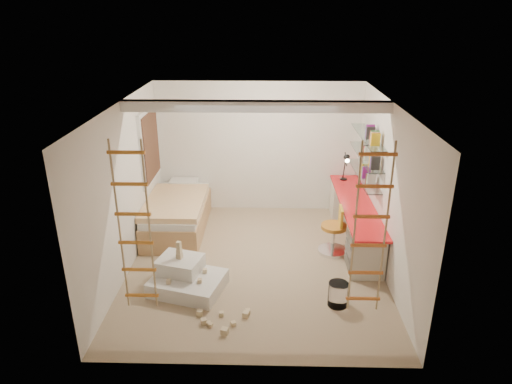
{
  "coord_description": "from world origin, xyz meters",
  "views": [
    {
      "loc": [
        0.17,
        -6.42,
        3.88
      ],
      "look_at": [
        0.0,
        0.3,
        1.15
      ],
      "focal_mm": 32.0,
      "sensor_mm": 36.0,
      "label": 1
    }
  ],
  "objects_px": {
    "bed": "(178,213)",
    "play_platform": "(186,278)",
    "desk": "(354,220)",
    "swivel_chair": "(334,236)"
  },
  "relations": [
    {
      "from": "desk",
      "to": "play_platform",
      "type": "xyz_separation_m",
      "value": [
        -2.73,
        -1.56,
        -0.23
      ]
    },
    {
      "from": "desk",
      "to": "bed",
      "type": "height_order",
      "value": "desk"
    },
    {
      "from": "play_platform",
      "to": "desk",
      "type": "bearing_deg",
      "value": 29.71
    },
    {
      "from": "desk",
      "to": "swivel_chair",
      "type": "height_order",
      "value": "swivel_chair"
    },
    {
      "from": "swivel_chair",
      "to": "play_platform",
      "type": "distance_m",
      "value": 2.59
    },
    {
      "from": "swivel_chair",
      "to": "desk",
      "type": "bearing_deg",
      "value": 46.3
    },
    {
      "from": "bed",
      "to": "play_platform",
      "type": "height_order",
      "value": "bed"
    },
    {
      "from": "desk",
      "to": "swivel_chair",
      "type": "bearing_deg",
      "value": -133.7
    },
    {
      "from": "swivel_chair",
      "to": "play_platform",
      "type": "xyz_separation_m",
      "value": [
        -2.33,
        -1.13,
        -0.13
      ]
    },
    {
      "from": "desk",
      "to": "play_platform",
      "type": "relative_size",
      "value": 2.38
    }
  ]
}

